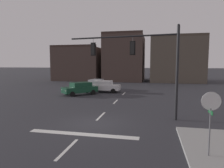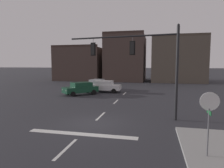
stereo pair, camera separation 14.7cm
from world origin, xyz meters
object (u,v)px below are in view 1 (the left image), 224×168
object	(u,v)px
car_lot_nearside	(80,88)
car_lot_middle	(104,86)
car_lot_farside	(96,84)
signal_mast_near_side	(142,57)
stop_sign	(211,109)

from	to	relation	value
car_lot_nearside	car_lot_middle	bearing A→B (deg)	51.51
car_lot_middle	car_lot_farside	world-z (taller)	same
signal_mast_near_side	car_lot_nearside	xyz separation A→B (m)	(-8.38, 9.25, -3.64)
signal_mast_near_side	car_lot_farside	bearing A→B (deg)	118.34
stop_sign	car_lot_middle	size ratio (longest dim) A/B	0.63
signal_mast_near_side	stop_sign	xyz separation A→B (m)	(3.17, -6.12, -2.35)
car_lot_farside	signal_mast_near_side	bearing A→B (deg)	-61.66
stop_sign	car_lot_farside	xyz separation A→B (m)	(-11.00, 20.64, -1.29)
car_lot_middle	car_lot_farside	bearing A→B (deg)	129.43
car_lot_farside	car_lot_middle	bearing A→B (deg)	-50.57
signal_mast_near_side	stop_sign	distance (m)	7.29
car_lot_nearside	car_lot_farside	world-z (taller)	same
stop_sign	car_lot_middle	xyz separation A→B (m)	(-9.15, 18.39, -1.29)
signal_mast_near_side	stop_sign	world-z (taller)	signal_mast_near_side
signal_mast_near_side	car_lot_farside	world-z (taller)	signal_mast_near_side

